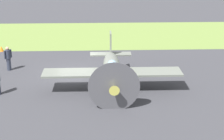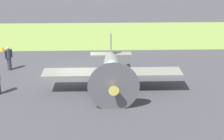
# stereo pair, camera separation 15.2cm
# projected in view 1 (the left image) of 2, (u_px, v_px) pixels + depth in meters

# --- Properties ---
(ground_plane) EXTENTS (160.00, 160.00, 0.00)m
(ground_plane) POSITION_uv_depth(u_px,v_px,m) (77.00, 74.00, 24.55)
(ground_plane) COLOR #38383D
(grass_verge) EXTENTS (120.00, 11.00, 0.01)m
(grass_verge) POSITION_uv_depth(u_px,v_px,m) (83.00, 35.00, 35.14)
(grass_verge) COLOR olive
(grass_verge) RESTS_ON ground
(airplane_lead) EXTENTS (8.46, 6.74, 3.04)m
(airplane_lead) POSITION_uv_depth(u_px,v_px,m) (112.00, 69.00, 21.74)
(airplane_lead) COLOR slate
(airplane_lead) RESTS_ON ground
(ground_crew_mechanic) EXTENTS (0.45, 0.50, 1.73)m
(ground_crew_mechanic) POSITION_uv_depth(u_px,v_px,m) (8.00, 58.00, 25.06)
(ground_crew_mechanic) COLOR #2D3342
(ground_crew_mechanic) RESTS_ON ground
(runway_marker_cone) EXTENTS (0.36, 0.36, 0.44)m
(runway_marker_cone) POSITION_uv_depth(u_px,v_px,m) (1.00, 49.00, 29.72)
(runway_marker_cone) COLOR orange
(runway_marker_cone) RESTS_ON ground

